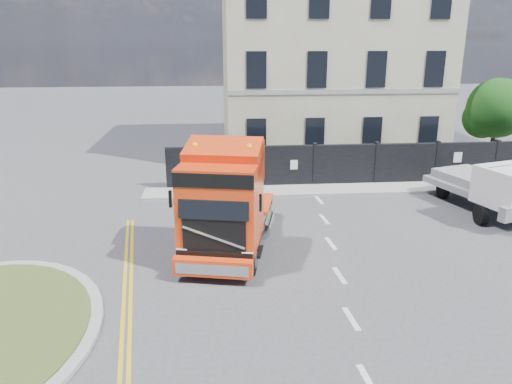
{
  "coord_description": "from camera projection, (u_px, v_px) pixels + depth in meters",
  "views": [
    {
      "loc": [
        -0.7,
        -13.74,
        6.9
      ],
      "look_at": [
        0.66,
        2.49,
        1.8
      ],
      "focal_mm": 35.0,
      "sensor_mm": 36.0,
      "label": 1
    }
  ],
  "objects": [
    {
      "name": "tree",
      "position": [
        494.0,
        111.0,
        26.92
      ],
      "size": [
        3.2,
        3.2,
        4.8
      ],
      "color": "#382619",
      "rests_on": "ground"
    },
    {
      "name": "truck",
      "position": [
        225.0,
        206.0,
        16.03
      ],
      "size": [
        3.56,
        6.57,
        3.73
      ],
      "rotation": [
        0.0,
        0.0,
        -0.21
      ],
      "color": "black",
      "rests_on": "ground"
    },
    {
      "name": "pavement_far",
      "position": [
        359.0,
        189.0,
        23.35
      ],
      "size": [
        20.0,
        1.6,
        0.12
      ],
      "primitive_type": "cube",
      "color": "gray",
      "rests_on": "ground"
    },
    {
      "name": "hoarding_fence",
      "position": [
        367.0,
        165.0,
        23.97
      ],
      "size": [
        18.8,
        0.25,
        2.0
      ],
      "color": "black",
      "rests_on": "ground"
    },
    {
      "name": "ground",
      "position": [
        241.0,
        273.0,
        15.18
      ],
      "size": [
        120.0,
        120.0,
        0.0
      ],
      "primitive_type": "plane",
      "color": "#424244",
      "rests_on": "ground"
    },
    {
      "name": "flatbed_pickup",
      "position": [
        501.0,
        189.0,
        19.47
      ],
      "size": [
        3.54,
        5.74,
        2.2
      ],
      "rotation": [
        0.0,
        0.0,
        0.3
      ],
      "color": "gray",
      "rests_on": "ground"
    },
    {
      "name": "georgian_building",
      "position": [
        326.0,
        56.0,
        29.63
      ],
      "size": [
        12.3,
        10.3,
        12.8
      ],
      "color": "beige",
      "rests_on": "ground"
    }
  ]
}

